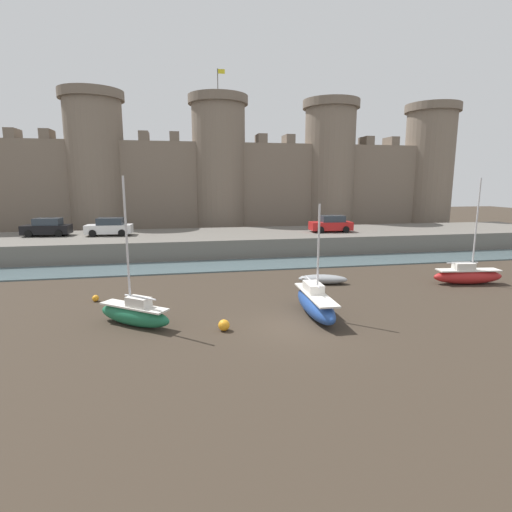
# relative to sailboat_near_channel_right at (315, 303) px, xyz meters

# --- Properties ---
(ground_plane) EXTENTS (160.00, 160.00, 0.00)m
(ground_plane) POSITION_rel_sailboat_near_channel_right_xyz_m (-1.45, -1.34, -0.67)
(ground_plane) COLOR #382D23
(water_channel) EXTENTS (80.00, 4.50, 0.10)m
(water_channel) POSITION_rel_sailboat_near_channel_right_xyz_m (-1.45, 12.80, -0.62)
(water_channel) COLOR slate
(water_channel) RESTS_ON ground
(quay_road) EXTENTS (68.33, 10.00, 1.71)m
(quay_road) POSITION_rel_sailboat_near_channel_right_xyz_m (-1.45, 20.05, 0.18)
(quay_road) COLOR #666059
(quay_road) RESTS_ON ground
(castle) EXTENTS (63.37, 7.04, 19.54)m
(castle) POSITION_rel_sailboat_near_channel_right_xyz_m (-1.45, 31.29, 6.76)
(castle) COLOR #7A6B5B
(castle) RESTS_ON ground
(sailboat_near_channel_right) EXTENTS (1.29, 4.98, 5.57)m
(sailboat_near_channel_right) POSITION_rel_sailboat_near_channel_right_xyz_m (0.00, 0.00, 0.00)
(sailboat_near_channel_right) COLOR #234793
(sailboat_near_channel_right) RESTS_ON ground
(sailboat_midflat_centre) EXTENTS (4.68, 1.66, 6.84)m
(sailboat_midflat_centre) POSITION_rel_sailboat_near_channel_right_xyz_m (11.93, 4.18, -0.08)
(sailboat_midflat_centre) COLOR red
(sailboat_midflat_centre) RESTS_ON ground
(sailboat_near_channel_left) EXTENTS (3.74, 3.16, 6.85)m
(sailboat_near_channel_left) POSITION_rel_sailboat_near_channel_right_xyz_m (-8.66, 0.33, -0.07)
(sailboat_near_channel_left) COLOR #1E6B47
(sailboat_near_channel_left) RESTS_ON ground
(rowboat_foreground_right) EXTENTS (3.34, 1.90, 0.60)m
(rowboat_foreground_right) POSITION_rel_sailboat_near_channel_right_xyz_m (2.65, 6.03, -0.36)
(rowboat_foreground_right) COLOR gray
(rowboat_foreground_right) RESTS_ON ground
(mooring_buoy_near_channel) EXTENTS (0.36, 0.36, 0.36)m
(mooring_buoy_near_channel) POSITION_rel_sailboat_near_channel_right_xyz_m (-11.22, 4.69, -0.49)
(mooring_buoy_near_channel) COLOR orange
(mooring_buoy_near_channel) RESTS_ON ground
(mooring_buoy_near_shore) EXTENTS (0.52, 0.52, 0.52)m
(mooring_buoy_near_shore) POSITION_rel_sailboat_near_channel_right_xyz_m (-4.68, -1.14, -0.42)
(mooring_buoy_near_shore) COLOR orange
(mooring_buoy_near_shore) RESTS_ON ground
(car_quay_west) EXTENTS (4.18, 2.04, 1.62)m
(car_quay_west) POSITION_rel_sailboat_near_channel_right_xyz_m (-12.79, 20.45, 1.81)
(car_quay_west) COLOR silver
(car_quay_west) RESTS_ON quay_road
(car_quay_centre_west) EXTENTS (4.18, 2.04, 1.62)m
(car_quay_centre_west) POSITION_rel_sailboat_near_channel_right_xyz_m (8.30, 19.08, 1.81)
(car_quay_centre_west) COLOR red
(car_quay_centre_west) RESTS_ON quay_road
(car_quay_east) EXTENTS (4.18, 2.04, 1.62)m
(car_quay_east) POSITION_rel_sailboat_near_channel_right_xyz_m (-18.35, 21.22, 1.81)
(car_quay_east) COLOR black
(car_quay_east) RESTS_ON quay_road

